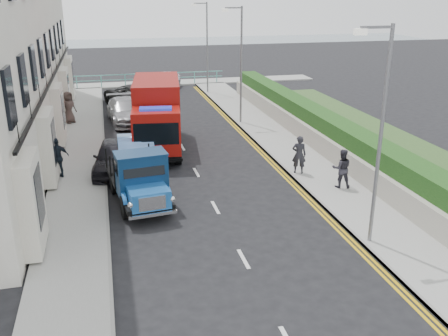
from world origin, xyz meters
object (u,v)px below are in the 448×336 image
red_lorry (157,113)px  lamp_mid (239,59)px  lamp_near (378,126)px  lamp_far (206,42)px  bedford_lorry (141,182)px  parked_car_front (114,157)px  pedestrian_east_near (299,154)px

red_lorry → lamp_mid: bearing=42.3°
lamp_near → red_lorry: (-5.42, 12.17, -2.13)m
lamp_near → red_lorry: lamp_near is taller
lamp_near → lamp_far: bearing=90.0°
lamp_mid → bedford_lorry: 13.55m
lamp_near → red_lorry: 13.49m
parked_car_front → pedestrian_east_near: 8.36m
lamp_near → parked_car_front: 12.34m
lamp_mid → red_lorry: bearing=-144.7°
lamp_far → parked_car_front: (-7.78, -17.00, -3.27)m
lamp_near → bedford_lorry: size_ratio=1.45×
bedford_lorry → lamp_near: bearing=-41.5°
lamp_mid → lamp_far: (0.00, 10.00, 0.00)m
lamp_near → pedestrian_east_near: size_ratio=4.07×
red_lorry → pedestrian_east_near: size_ratio=4.03×
parked_car_front → pedestrian_east_near: bearing=-9.4°
lamp_far → bedford_lorry: (-6.89, -21.28, -2.98)m
red_lorry → bedford_lorry: bearing=-94.1°
lamp_mid → pedestrian_east_near: size_ratio=4.07×
lamp_mid → pedestrian_east_near: 9.89m
lamp_near → pedestrian_east_near: bearing=88.1°
red_lorry → parked_car_front: (-2.36, -3.17, -1.14)m
lamp_near → red_lorry: size_ratio=1.01×
bedford_lorry → pedestrian_east_near: bedford_lorry is taller
lamp_mid → red_lorry: size_ratio=1.01×
bedford_lorry → parked_car_front: 4.38m
parked_car_front → lamp_mid: bearing=49.4°
parked_car_front → pedestrian_east_near: size_ratio=2.47×
lamp_near → lamp_mid: same height
red_lorry → parked_car_front: size_ratio=1.63×
lamp_mid → lamp_far: bearing=90.0°
red_lorry → pedestrian_east_near: red_lorry is taller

